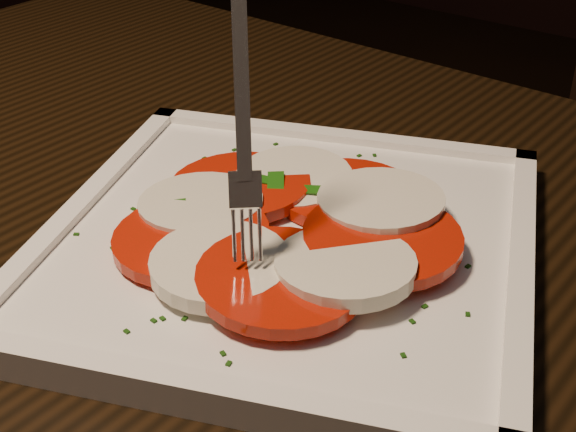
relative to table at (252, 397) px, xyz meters
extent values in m
cube|color=black|center=(0.00, 0.00, 0.08)|extent=(1.23, 0.85, 0.04)
cylinder|color=black|center=(-0.53, 0.36, -0.30)|extent=(0.06, 0.06, 0.71)
cylinder|color=black|center=(-0.06, 0.45, -0.45)|extent=(0.04, 0.04, 0.41)
cylinder|color=black|center=(-0.02, 0.81, -0.45)|extent=(0.04, 0.04, 0.41)
cube|color=white|center=(0.00, 0.04, 0.11)|extent=(0.40, 0.40, 0.01)
cylinder|color=#BB1304|center=(0.01, 0.10, 0.12)|extent=(0.10, 0.10, 0.01)
cylinder|color=white|center=(-0.03, 0.09, 0.12)|extent=(0.08, 0.08, 0.01)
cylinder|color=#BB1304|center=(-0.06, 0.06, 0.12)|extent=(0.10, 0.10, 0.01)
cylinder|color=white|center=(-0.06, 0.02, 0.12)|extent=(0.08, 0.08, 0.02)
cylinder|color=#BB1304|center=(-0.04, -0.01, 0.12)|extent=(0.10, 0.10, 0.01)
cylinder|color=white|center=(0.00, -0.02, 0.12)|extent=(0.08, 0.08, 0.01)
cylinder|color=#BB1304|center=(0.04, -0.01, 0.13)|extent=(0.10, 0.10, 0.01)
cylinder|color=white|center=(0.06, 0.02, 0.13)|extent=(0.08, 0.08, 0.02)
cylinder|color=#BB1304|center=(0.06, 0.05, 0.13)|extent=(0.10, 0.10, 0.01)
cylinder|color=white|center=(0.04, 0.09, 0.13)|extent=(0.08, 0.08, 0.01)
cube|color=#1A560E|center=(0.05, 0.05, 0.12)|extent=(0.03, 0.03, 0.00)
cube|color=#1A560E|center=(-0.02, 0.08, 0.12)|extent=(0.03, 0.02, 0.00)
cube|color=#1A560E|center=(-0.03, 0.07, 0.12)|extent=(0.04, 0.02, 0.01)
cube|color=#1A560E|center=(-0.04, 0.04, 0.12)|extent=(0.04, 0.03, 0.01)
cube|color=#1A560E|center=(-0.02, 0.00, 0.12)|extent=(0.02, 0.04, 0.01)
cube|color=#1A560E|center=(-0.06, 0.00, 0.12)|extent=(0.03, 0.03, 0.01)
cube|color=#1A560E|center=(-0.03, 0.00, 0.12)|extent=(0.02, 0.04, 0.00)
cube|color=#1A560E|center=(-0.03, 0.07, 0.12)|extent=(0.03, 0.04, 0.01)
cube|color=#143D0B|center=(-0.06, 0.14, 0.11)|extent=(0.00, 0.00, 0.00)
cube|color=#143D0B|center=(0.00, -0.07, 0.11)|extent=(0.00, 0.00, 0.00)
cube|color=#143D0B|center=(-0.01, -0.09, 0.11)|extent=(0.00, 0.00, 0.00)
cube|color=#143D0B|center=(-0.10, 0.00, 0.11)|extent=(0.00, 0.00, 0.00)
cube|color=#143D0B|center=(0.11, 0.01, 0.11)|extent=(0.00, 0.00, 0.00)
cube|color=#143D0B|center=(-0.10, 0.02, 0.11)|extent=(0.00, 0.00, 0.00)
cube|color=#143D0B|center=(0.11, 0.07, 0.11)|extent=(0.00, 0.00, 0.00)
cube|color=#143D0B|center=(-0.01, 0.17, 0.11)|extent=(0.00, 0.00, 0.00)
cube|color=#143D0B|center=(0.01, -0.06, 0.11)|extent=(0.00, 0.00, 0.00)
cube|color=#143D0B|center=(-0.11, 0.09, 0.11)|extent=(0.00, 0.00, 0.00)
cube|color=#143D0B|center=(-0.01, -0.08, 0.11)|extent=(0.00, 0.00, 0.00)
cube|color=#143D0B|center=(0.11, 0.02, 0.11)|extent=(0.00, 0.00, 0.00)
cube|color=#143D0B|center=(0.04, -0.07, 0.11)|extent=(0.00, 0.00, 0.00)
cube|color=#143D0B|center=(-0.08, 0.14, 0.11)|extent=(0.00, 0.00, 0.00)
cube|color=#143D0B|center=(0.12, -0.02, 0.11)|extent=(0.00, 0.00, 0.00)
cube|color=#143D0B|center=(-0.02, 0.16, 0.11)|extent=(0.00, 0.00, 0.00)
cube|color=#143D0B|center=(-0.10, 0.04, 0.11)|extent=(0.00, 0.00, 0.00)
cube|color=#143D0B|center=(-0.10, 0.11, 0.11)|extent=(0.00, 0.00, 0.00)
cube|color=#143D0B|center=(0.05, -0.08, 0.11)|extent=(0.00, 0.00, 0.00)
cube|color=#143D0B|center=(0.10, 0.09, 0.11)|extent=(0.00, 0.00, 0.00)
cube|color=#143D0B|center=(-0.11, -0.04, 0.11)|extent=(0.00, 0.00, 0.00)
cube|color=#143D0B|center=(-0.08, -0.04, 0.11)|extent=(0.00, 0.00, 0.00)
cube|color=#143D0B|center=(0.00, 0.14, 0.11)|extent=(0.00, 0.00, 0.00)
cube|color=#143D0B|center=(-0.10, 0.07, 0.11)|extent=(0.00, 0.00, 0.00)
cube|color=#143D0B|center=(0.13, 0.03, 0.11)|extent=(0.00, 0.00, 0.00)
camera|label=1|loc=(0.26, -0.31, 0.40)|focal=50.00mm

